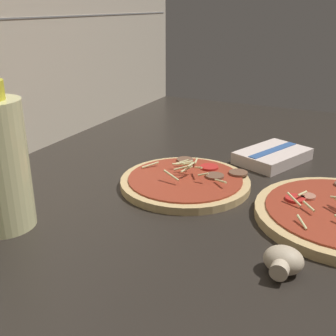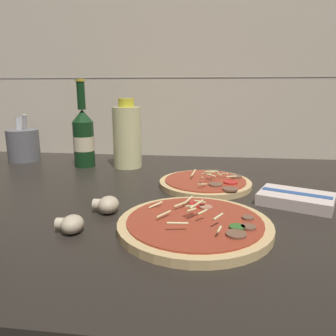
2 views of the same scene
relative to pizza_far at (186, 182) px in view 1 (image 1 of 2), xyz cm
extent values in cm
cube|color=#28231E|center=(-11.56, -7.86, -2.07)|extent=(160.00, 90.00, 2.50)
cylinder|color=red|center=(-1.36, -19.02, 1.18)|extent=(3.09, 3.09, 0.40)
cylinder|color=#B7755B|center=(0.28, -20.64, 1.18)|extent=(2.48, 2.48, 0.40)
cylinder|color=beige|center=(-0.88, -19.91, 2.01)|extent=(2.21, 1.26, 0.37)
cylinder|color=beige|center=(-4.57, -21.46, 1.81)|extent=(2.26, 2.12, 0.63)
cylinder|color=beige|center=(-3.25, -19.11, 1.88)|extent=(2.03, 2.66, 1.35)
cylinder|color=beige|center=(-9.22, -21.25, 1.45)|extent=(2.54, 1.98, 1.03)
cylinder|color=tan|center=(-0.12, 0.06, -0.15)|extent=(22.83, 22.83, 1.33)
cylinder|color=#9E3823|center=(-0.12, 0.06, 0.66)|extent=(20.09, 20.09, 0.30)
cylinder|color=brown|center=(7.58, 3.44, 1.01)|extent=(3.21, 3.21, 0.40)
cylinder|color=red|center=(5.97, -2.19, 1.01)|extent=(3.35, 3.35, 0.40)
cylinder|color=brown|center=(5.51, -7.40, 1.01)|extent=(3.39, 3.39, 0.40)
cylinder|color=brown|center=(2.34, -4.53, 1.01)|extent=(3.29, 3.29, 0.40)
cylinder|color=beige|center=(0.08, -0.11, 2.36)|extent=(2.45, 1.48, 0.82)
cylinder|color=beige|center=(1.24, -1.85, 2.52)|extent=(2.39, 2.30, 1.34)
cylinder|color=beige|center=(2.37, 0.99, 2.65)|extent=(1.70, 2.27, 0.67)
cylinder|color=beige|center=(0.63, 1.20, 2.13)|extent=(1.43, 2.52, 1.03)
cylinder|color=beige|center=(-0.70, -6.65, 1.58)|extent=(2.13, 2.71, 0.99)
cylinder|color=beige|center=(-3.20, 1.33, 2.13)|extent=(1.27, 3.32, 1.31)
cylinder|color=beige|center=(6.31, 0.62, 1.68)|extent=(2.56, 0.97, 0.46)
cylinder|color=beige|center=(4.64, 2.66, 1.74)|extent=(1.74, 2.15, 0.84)
cylinder|color=beige|center=(1.82, 0.10, 2.76)|extent=(0.46, 2.46, 1.08)
cylinder|color=beige|center=(0.70, -0.58, 3.03)|extent=(2.12, 0.55, 0.36)
cylinder|color=beige|center=(-0.87, -3.55, 2.30)|extent=(0.51, 1.89, 0.94)
cylinder|color=beige|center=(1.69, 7.95, 1.24)|extent=(2.83, 2.43, 0.88)
cylinder|color=beige|center=(3.19, 2.67, 1.73)|extent=(1.73, 2.42, 0.55)
cylinder|color=beige|center=(-20.52, -20.69, 0.86)|extent=(2.16, 2.16, 2.16)
ellipsoid|color=#C6B293|center=(-18.60, -20.69, 0.86)|extent=(4.08, 4.80, 3.36)
cube|color=beige|center=(18.95, -11.08, 0.38)|extent=(17.20, 14.62, 2.40)
cube|color=#335693|center=(18.95, -11.08, 1.66)|extent=(13.42, 7.01, 0.16)
camera|label=1|loc=(-62.97, -26.68, 29.28)|focal=45.00mm
camera|label=2|loc=(0.39, -79.09, 22.79)|focal=35.00mm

